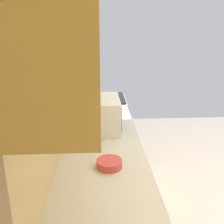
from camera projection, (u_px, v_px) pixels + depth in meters
name	position (u px, v px, depth m)	size (l,w,h in m)	color
wall_back	(50.00, 92.00, 1.76)	(4.11, 0.12, 2.70)	#E8BF79
upper_cabinets	(70.00, 12.00, 1.26)	(2.04, 0.30, 0.56)	#D8B866
oven_range	(102.00, 128.00, 3.53)	(0.63, 0.67, 1.07)	#B7BABF
microwave	(99.00, 114.00, 2.31)	(0.52, 0.39, 0.30)	white
bowl	(109.00, 163.00, 1.67)	(0.18, 0.18, 0.05)	#D84C47
kettle	(105.00, 105.00, 2.85)	(0.17, 0.12, 0.16)	red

